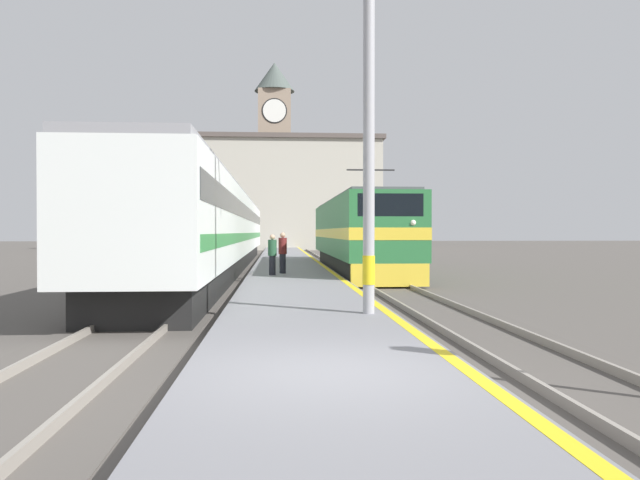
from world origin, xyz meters
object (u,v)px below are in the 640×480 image
object	(u,v)px
passenger_train	(222,229)
second_waiting_passenger	(283,252)
person_on_platform	(272,254)
clock_tower	(275,149)
locomotive_train	(357,234)
catenary_mast	(373,111)

from	to	relation	value
passenger_train	second_waiting_passenger	size ratio (longest dim) A/B	26.29
person_on_platform	clock_tower	xyz separation A→B (m)	(-0.11, 57.84, 11.82)
locomotive_train	person_on_platform	xyz separation A→B (m)	(-4.12, -6.21, -0.73)
locomotive_train	second_waiting_passenger	world-z (taller)	locomotive_train
catenary_mast	clock_tower	world-z (taller)	clock_tower
catenary_mast	passenger_train	bearing A→B (deg)	103.25
locomotive_train	catenary_mast	world-z (taller)	catenary_mast
locomotive_train	clock_tower	world-z (taller)	clock_tower
passenger_train	person_on_platform	xyz separation A→B (m)	(2.76, -9.19, -1.02)
second_waiting_passenger	clock_tower	xyz separation A→B (m)	(-0.53, 56.85, 11.78)
locomotive_train	second_waiting_passenger	xyz separation A→B (m)	(-3.71, -5.22, -0.69)
second_waiting_passenger	locomotive_train	bearing A→B (deg)	54.62
second_waiting_passenger	clock_tower	world-z (taller)	clock_tower
passenger_train	second_waiting_passenger	world-z (taller)	passenger_train
locomotive_train	clock_tower	xyz separation A→B (m)	(-4.23, 51.63, 11.09)
locomotive_train	catenary_mast	distance (m)	18.17
locomotive_train	person_on_platform	world-z (taller)	locomotive_train
passenger_train	person_on_platform	size ratio (longest dim) A/B	27.57
locomotive_train	person_on_platform	bearing A→B (deg)	-123.58
catenary_mast	clock_tower	bearing A→B (deg)	91.87
passenger_train	clock_tower	xyz separation A→B (m)	(2.64, 48.65, 10.80)
locomotive_train	person_on_platform	distance (m)	7.49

